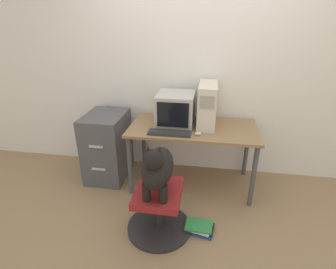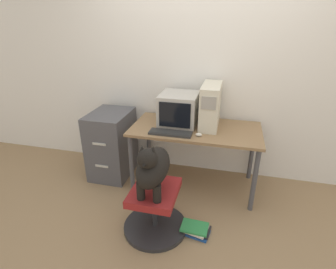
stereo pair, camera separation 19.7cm
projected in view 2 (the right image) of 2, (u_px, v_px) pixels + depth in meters
The scene contains 11 objects.
ground_plane at pixel (188, 202), 2.85m from camera, with size 12.00×12.00×0.00m, color #937551.
wall_back at pixel (203, 69), 3.01m from camera, with size 8.00×0.05×2.60m.
desk at pixel (195, 135), 2.90m from camera, with size 1.40×0.72×0.74m.
crt_monitor at pixel (179, 109), 2.92m from camera, with size 0.41×0.44×0.34m.
pc_tower at pixel (211, 106), 2.83m from camera, with size 0.19×0.50×0.46m.
keyboard at pixel (170, 133), 2.71m from camera, with size 0.44×0.15×0.03m.
computer_mouse at pixel (199, 135), 2.65m from camera, with size 0.06×0.04×0.04m.
office_chair at pixel (155, 210), 2.42m from camera, with size 0.60×0.60×0.45m.
dog at pixel (153, 167), 2.19m from camera, with size 0.26×0.52×0.50m.
filing_cabinet at pixel (112, 144), 3.24m from camera, with size 0.45×0.61×0.81m.
book_stack_floor at pixel (195, 229), 2.43m from camera, with size 0.29×0.22×0.08m.
Camera 2 is at (0.35, -2.28, 1.84)m, focal length 28.00 mm.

